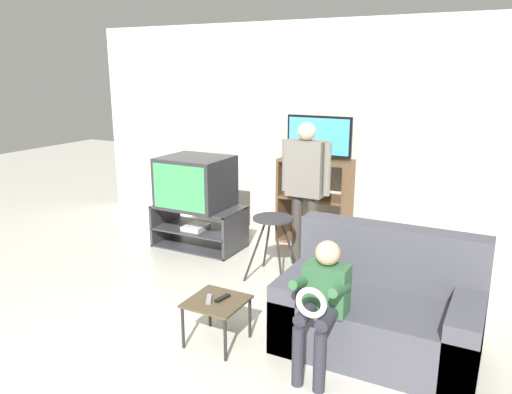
% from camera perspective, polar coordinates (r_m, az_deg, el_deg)
% --- Properties ---
extents(wall_back, '(6.40, 0.06, 2.60)m').
position_cam_1_polar(wall_back, '(6.15, 6.55, 7.42)').
color(wall_back, silver).
rests_on(wall_back, ground_plane).
extents(tv_stand, '(1.02, 0.57, 0.49)m').
position_cam_1_polar(tv_stand, '(5.91, -6.52, -3.40)').
color(tv_stand, '#38383D').
rests_on(tv_stand, ground_plane).
extents(television_main, '(0.75, 0.66, 0.58)m').
position_cam_1_polar(television_main, '(5.76, -6.92, 1.72)').
color(television_main, '#2D2D33').
rests_on(television_main, tv_stand).
extents(media_shelf, '(0.84, 0.41, 1.02)m').
position_cam_1_polar(media_shelf, '(5.99, 6.70, -0.38)').
color(media_shelf, brown).
rests_on(media_shelf, ground_plane).
extents(television_flat, '(0.78, 0.20, 0.50)m').
position_cam_1_polar(television_flat, '(5.85, 7.20, 6.62)').
color(television_flat, black).
rests_on(television_flat, media_shelf).
extents(folding_stool, '(0.44, 0.45, 0.64)m').
position_cam_1_polar(folding_stool, '(4.92, 1.95, -3.45)').
color(folding_stool, black).
rests_on(folding_stool, ground_plane).
extents(snack_table, '(0.42, 0.42, 0.35)m').
position_cam_1_polar(snack_table, '(3.87, -4.52, -12.26)').
color(snack_table, brown).
rests_on(snack_table, ground_plane).
extents(remote_control_black, '(0.06, 0.15, 0.02)m').
position_cam_1_polar(remote_control_black, '(3.85, -3.85, -11.45)').
color(remote_control_black, black).
rests_on(remote_control_black, snack_table).
extents(remote_control_white, '(0.10, 0.14, 0.02)m').
position_cam_1_polar(remote_control_white, '(3.85, -5.40, -11.53)').
color(remote_control_white, gray).
rests_on(remote_control_white, snack_table).
extents(couch, '(1.42, 0.82, 0.89)m').
position_cam_1_polar(couch, '(3.91, 13.94, -12.60)').
color(couch, '#4C4C56').
rests_on(couch, ground_plane).
extents(person_standing_adult, '(0.53, 0.20, 1.52)m').
position_cam_1_polar(person_standing_adult, '(5.17, 5.69, 1.82)').
color(person_standing_adult, '#3D3833').
rests_on(person_standing_adult, ground_plane).
extents(person_seated_child, '(0.33, 0.43, 0.93)m').
position_cam_1_polar(person_seated_child, '(3.44, 7.54, -11.34)').
color(person_seated_child, '#2D2D38').
rests_on(person_seated_child, ground_plane).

